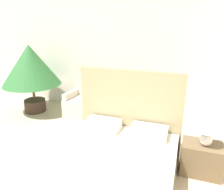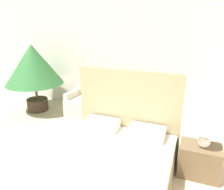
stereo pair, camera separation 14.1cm
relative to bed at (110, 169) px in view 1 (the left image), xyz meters
name	(u,v)px [view 1 (the left image)]	position (x,y,z in m)	size (l,w,h in m)	color
wall_back	(122,51)	(-0.67, 2.64, 1.17)	(10.00, 0.06, 2.90)	silver
bed	(110,169)	(0.00, 0.00, 0.00)	(1.65, 2.02, 1.40)	#8C7A5B
armchair_near_window_left	(81,104)	(-1.45, 2.00, -0.01)	(0.66, 0.66, 0.91)	beige
armchair_near_window_right	(119,109)	(-0.51, 2.00, -0.01)	(0.67, 0.67, 0.91)	beige
potted_palm	(31,67)	(-2.63, 1.85, 0.82)	(1.34, 1.34, 1.61)	#38281E
nightstand	(201,158)	(1.13, 0.71, -0.05)	(0.55, 0.38, 0.47)	brown
table_lamp	(208,126)	(1.15, 0.69, 0.48)	(0.33, 0.33, 0.45)	white
side_table	(99,110)	(-0.98, 1.95, -0.08)	(0.35, 0.35, 0.41)	#B7AD93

